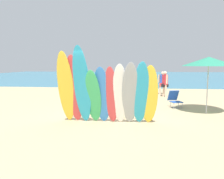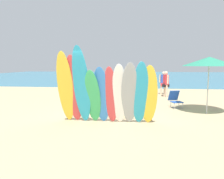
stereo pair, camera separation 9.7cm
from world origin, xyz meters
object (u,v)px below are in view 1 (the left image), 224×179
at_px(surfboard_yellow_0, 66,88).
at_px(beachgoer_strolling, 165,82).
at_px(surfboard_red_1, 74,90).
at_px(distant_boat, 74,79).
at_px(surfboard_white_6, 120,94).
at_px(surfboard_teal_2, 82,86).
at_px(surfboard_red_5, 111,95).
at_px(beachgoer_near_rack, 163,81).
at_px(surfboard_blue_4, 102,95).
at_px(surfboard_grey_7, 130,94).
at_px(surfboard_yellow_9, 149,95).
at_px(surfboard_teal_8, 141,94).
at_px(beach_umbrella, 209,61).
at_px(surfboard_green_3, 93,97).
at_px(beach_chair_red, 175,99).
at_px(surfboard_rack, 109,107).

distance_m(surfboard_yellow_0, beachgoer_strolling, 7.97).
height_order(surfboard_yellow_0, surfboard_red_1, surfboard_yellow_0).
height_order(surfboard_red_1, beachgoer_strolling, surfboard_red_1).
height_order(beachgoer_strolling, distant_boat, beachgoer_strolling).
bearing_deg(surfboard_white_6, surfboard_yellow_0, -179.01).
bearing_deg(surfboard_teal_2, distant_boat, 109.77).
height_order(surfboard_red_5, distant_boat, surfboard_red_5).
xyz_separation_m(surfboard_teal_2, distant_boat, (-6.55, 21.43, -1.20)).
xyz_separation_m(surfboard_yellow_0, beachgoer_near_rack, (4.19, 7.90, -0.34)).
height_order(surfboard_teal_2, surfboard_blue_4, surfboard_teal_2).
bearing_deg(beachgoer_strolling, surfboard_grey_7, 146.65).
bearing_deg(surfboard_grey_7, beachgoer_strolling, 70.27).
distance_m(surfboard_yellow_0, beachgoer_near_rack, 8.95).
height_order(surfboard_teal_2, surfboard_grey_7, surfboard_teal_2).
height_order(surfboard_blue_4, distant_boat, surfboard_blue_4).
bearing_deg(surfboard_white_6, surfboard_yellow_9, 1.99).
height_order(surfboard_yellow_9, beachgoer_near_rack, surfboard_yellow_9).
relative_size(beachgoer_strolling, distant_boat, 0.42).
bearing_deg(surfboard_white_6, beachgoer_near_rack, 72.26).
relative_size(surfboard_teal_2, beachgoer_near_rack, 1.78).
distance_m(surfboard_red_1, beachgoer_strolling, 7.77).
height_order(surfboard_teal_8, beach_umbrella, beach_umbrella).
bearing_deg(surfboard_teal_2, surfboard_yellow_0, 179.86).
height_order(surfboard_yellow_0, beachgoer_near_rack, surfboard_yellow_0).
bearing_deg(surfboard_red_1, surfboard_teal_8, -1.28).
xyz_separation_m(surfboard_yellow_0, surfboard_green_3, (0.93, 0.10, -0.30)).
distance_m(surfboard_white_6, beachgoer_near_rack, 8.17).
xyz_separation_m(surfboard_blue_4, beachgoer_near_rack, (2.96, 7.77, -0.09)).
bearing_deg(beach_umbrella, surfboard_white_6, -148.71).
xyz_separation_m(surfboard_red_5, beachgoer_near_rack, (2.63, 7.79, -0.10)).
height_order(surfboard_yellow_9, beach_umbrella, beach_umbrella).
relative_size(beachgoer_strolling, beachgoer_near_rack, 1.03).
xyz_separation_m(surfboard_red_5, surfboard_grey_7, (0.64, -0.06, 0.07)).
bearing_deg(surfboard_red_1, surfboard_yellow_0, -167.43).
xyz_separation_m(surfboard_teal_8, beachgoer_strolling, (1.64, 6.70, -0.14)).
bearing_deg(beach_chair_red, surfboard_blue_4, -149.37).
distance_m(surfboard_yellow_0, surfboard_green_3, 0.98).
relative_size(surfboard_green_3, surfboard_red_5, 0.96).
distance_m(surfboard_white_6, surfboard_teal_8, 0.70).
relative_size(surfboard_teal_2, beachgoer_strolling, 1.72).
xyz_separation_m(surfboard_green_3, surfboard_blue_4, (0.31, 0.03, 0.05)).
xyz_separation_m(surfboard_rack, distant_boat, (-7.39, 20.71, -0.35)).
relative_size(surfboard_yellow_0, distant_boat, 0.68).
distance_m(surfboard_yellow_0, surfboard_teal_2, 0.58).
height_order(surfboard_green_3, distant_boat, surfboard_green_3).
bearing_deg(surfboard_rack, beach_chair_red, 43.25).
xyz_separation_m(surfboard_rack, surfboard_yellow_0, (-1.40, -0.70, 0.77)).
relative_size(surfboard_red_1, surfboard_teal_2, 0.89).
distance_m(surfboard_blue_4, surfboard_red_5, 0.33).
xyz_separation_m(surfboard_rack, beachgoer_strolling, (2.80, 6.07, 0.45)).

